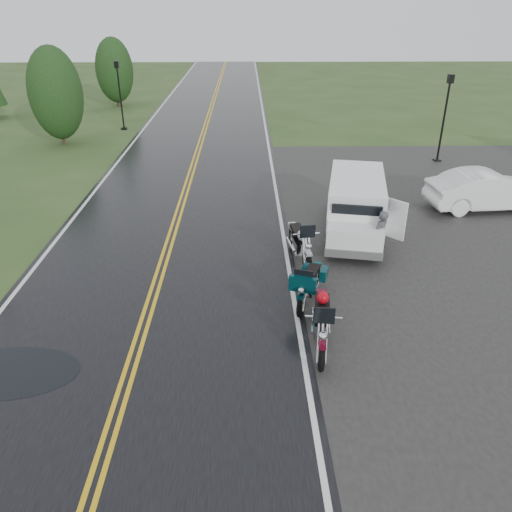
{
  "coord_description": "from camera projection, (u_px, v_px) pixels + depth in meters",
  "views": [
    {
      "loc": [
        2.55,
        -9.98,
        7.14
      ],
      "look_at": [
        2.8,
        2.0,
        1.0
      ],
      "focal_mm": 35.0,
      "sensor_mm": 36.0,
      "label": 1
    }
  ],
  "objects": [
    {
      "name": "motorcycle_teal",
      "position": [
        302.0,
        296.0,
        12.32
      ],
      "size": [
        1.47,
        2.27,
        1.26
      ],
      "primitive_type": null,
      "rotation": [
        0.0,
        0.0,
        -0.35
      ],
      "color": "#042F33",
      "rests_on": "ground"
    },
    {
      "name": "road",
      "position": [
        186.0,
        191.0,
        20.98
      ],
      "size": [
        8.0,
        100.0,
        0.04
      ],
      "primitive_type": "cube",
      "color": "black",
      "rests_on": "ground"
    },
    {
      "name": "person_at_van",
      "position": [
        380.0,
        237.0,
        15.06
      ],
      "size": [
        0.68,
        0.68,
        1.59
      ],
      "primitive_type": "imported",
      "rotation": [
        0.0,
        0.0,
        3.91
      ],
      "color": "#444448",
      "rests_on": "ground"
    },
    {
      "name": "sedan_white",
      "position": [
        487.0,
        191.0,
        18.86
      ],
      "size": [
        4.57,
        1.94,
        1.47
      ],
      "primitive_type": "imported",
      "rotation": [
        0.0,
        0.0,
        1.66
      ],
      "color": "white",
      "rests_on": "ground"
    },
    {
      "name": "motorcycle_red",
      "position": [
        322.0,
        343.0,
        10.47
      ],
      "size": [
        1.21,
        2.57,
        1.46
      ],
      "primitive_type": null,
      "rotation": [
        0.0,
        0.0,
        -0.13
      ],
      "color": "#540919",
      "rests_on": "ground"
    },
    {
      "name": "motorcycle_silver",
      "position": [
        308.0,
        253.0,
        14.25
      ],
      "size": [
        1.22,
        2.55,
        1.45
      ],
      "primitive_type": null,
      "rotation": [
        0.0,
        0.0,
        0.14
      ],
      "color": "#A9ADB1",
      "rests_on": "ground"
    },
    {
      "name": "parking_pad",
      "position": [
        498.0,
        239.0,
        16.74
      ],
      "size": [
        14.0,
        24.0,
        0.03
      ],
      "primitive_type": "cube",
      "color": "black",
      "rests_on": "ground"
    },
    {
      "name": "ground",
      "position": [
        142.0,
        331.0,
        12.09
      ],
      "size": [
        120.0,
        120.0,
        0.0
      ],
      "primitive_type": "plane",
      "color": "#2D471E",
      "rests_on": "ground"
    },
    {
      "name": "van_white",
      "position": [
        331.0,
        224.0,
        15.43
      ],
      "size": [
        2.8,
        5.24,
        1.95
      ],
      "primitive_type": null,
      "rotation": [
        0.0,
        0.0,
        -0.2
      ],
      "color": "white",
      "rests_on": "ground"
    },
    {
      "name": "lamp_post_far_left",
      "position": [
        120.0,
        96.0,
        30.15
      ],
      "size": [
        0.35,
        0.35,
        4.05
      ],
      "primitive_type": null,
      "color": "black",
      "rests_on": "ground"
    },
    {
      "name": "tree_left_far",
      "position": [
        115.0,
        77.0,
        36.96
      ],
      "size": [
        2.72,
        2.72,
        4.18
      ],
      "primitive_type": null,
      "color": "#1E3D19",
      "rests_on": "ground"
    },
    {
      "name": "lamp_post_far_right",
      "position": [
        444.0,
        119.0,
        23.96
      ],
      "size": [
        0.36,
        0.36,
        4.17
      ],
      "primitive_type": null,
      "color": "black",
      "rests_on": "ground"
    },
    {
      "name": "tree_left_mid",
      "position": [
        57.0,
        103.0,
        26.89
      ],
      "size": [
        2.83,
        2.83,
        4.42
      ],
      "primitive_type": null,
      "color": "#1E3D19",
      "rests_on": "ground"
    }
  ]
}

